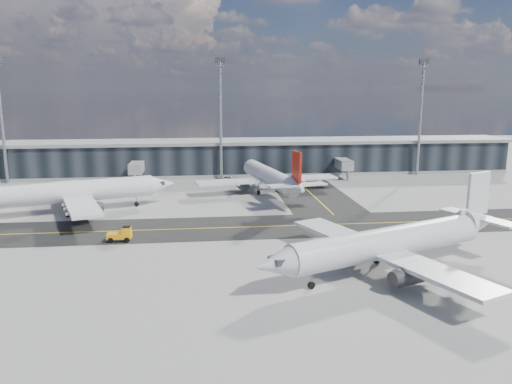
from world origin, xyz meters
TOP-DOWN VIEW (x-y plane):
  - ground at (0.00, 0.00)m, footprint 300.00×300.00m
  - taxiway_lanes at (3.91, 10.74)m, footprint 180.00×63.00m
  - terminal_concourse at (0.04, 54.93)m, footprint 152.00×19.80m
  - floodlight_masts at (0.00, 48.00)m, footprint 102.50×0.70m
  - airliner_af at (-28.51, 16.59)m, footprint 37.38×32.27m
  - airliner_redtail at (9.43, 29.26)m, footprint 30.89×36.03m
  - airliner_near at (17.53, -17.38)m, footprint 35.38×30.60m
  - baggage_tug at (-16.59, -1.52)m, footprint 3.48×1.85m
  - service_van at (1.25, 44.00)m, footprint 2.78×5.05m

SIDE VIEW (x-z plane):
  - ground at x=0.00m, z-range 0.00..0.00m
  - taxiway_lanes at x=3.91m, z-range -0.01..0.03m
  - service_van at x=1.25m, z-range 0.00..1.34m
  - baggage_tug at x=-16.59m, z-range 0.00..2.15m
  - airliner_redtail at x=9.43m, z-range -1.82..8.89m
  - airliner_near at x=17.53m, z-range -1.85..9.06m
  - airliner_af at x=-28.51m, z-range -1.93..9.44m
  - terminal_concourse at x=0.04m, z-range -0.31..8.49m
  - floodlight_masts at x=0.00m, z-range 1.16..30.06m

